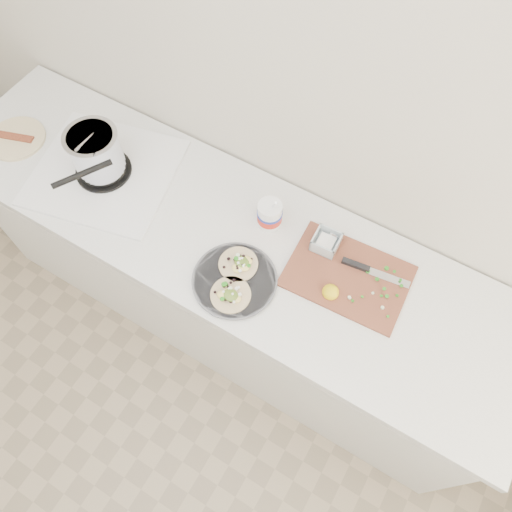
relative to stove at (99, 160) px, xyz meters
The scene contains 6 objects.
counter 0.77m from the stove, ahead, with size 2.44×0.66×0.90m.
stove is the anchor object (origin of this frame).
taco_plate 0.73m from the stove, 11.42° to the right, with size 0.31×0.31×0.04m.
tub 0.71m from the stove, 11.04° to the left, with size 0.10×0.10×0.21m.
cutboard 1.05m from the stove, ahead, with size 0.45×0.32×0.07m.
bacon_plate 0.45m from the stove, behind, with size 0.24×0.24×0.02m.
Camera 1 is at (0.63, 0.62, 2.52)m, focal length 35.00 mm.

